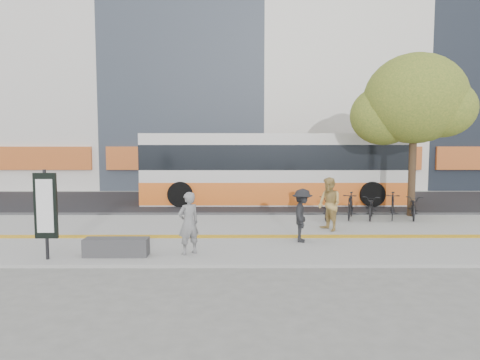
{
  "coord_description": "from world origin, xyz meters",
  "views": [
    {
      "loc": [
        0.49,
        -11.69,
        2.92
      ],
      "look_at": [
        0.52,
        2.0,
        1.72
      ],
      "focal_mm": 31.8,
      "sensor_mm": 36.0,
      "label": 1
    }
  ],
  "objects_px": {
    "bus": "(274,171)",
    "pedestrian_dark": "(302,215)",
    "street_tree": "(413,101)",
    "signboard": "(46,207)",
    "pedestrian_tan": "(329,204)",
    "bench": "(116,247)",
    "seated_woman": "(189,223)"
  },
  "relations": [
    {
      "from": "street_tree",
      "to": "pedestrian_tan",
      "type": "relative_size",
      "value": 3.65
    },
    {
      "from": "signboard",
      "to": "pedestrian_dark",
      "type": "xyz_separation_m",
      "value": [
        6.5,
        1.84,
        -0.52
      ]
    },
    {
      "from": "bench",
      "to": "street_tree",
      "type": "distance_m",
      "value": 12.23
    },
    {
      "from": "signboard",
      "to": "pedestrian_dark",
      "type": "relative_size",
      "value": 1.43
    },
    {
      "from": "street_tree",
      "to": "bus",
      "type": "bearing_deg",
      "value": 143.77
    },
    {
      "from": "signboard",
      "to": "pedestrian_tan",
      "type": "distance_m",
      "value": 8.34
    },
    {
      "from": "bench",
      "to": "street_tree",
      "type": "bearing_deg",
      "value": 31.62
    },
    {
      "from": "bus",
      "to": "pedestrian_dark",
      "type": "xyz_separation_m",
      "value": [
        0.14,
        -8.17,
        -0.76
      ]
    },
    {
      "from": "pedestrian_dark",
      "to": "signboard",
      "type": "bearing_deg",
      "value": 116.75
    },
    {
      "from": "signboard",
      "to": "seated_woman",
      "type": "xyz_separation_m",
      "value": [
        3.4,
        0.48,
        -0.49
      ]
    },
    {
      "from": "street_tree",
      "to": "bus",
      "type": "xyz_separation_m",
      "value": [
        -5.02,
        3.68,
        -2.91
      ]
    },
    {
      "from": "bench",
      "to": "pedestrian_dark",
      "type": "xyz_separation_m",
      "value": [
        4.9,
        1.53,
        0.54
      ]
    },
    {
      "from": "signboard",
      "to": "street_tree",
      "type": "height_order",
      "value": "street_tree"
    },
    {
      "from": "bus",
      "to": "seated_woman",
      "type": "height_order",
      "value": "bus"
    },
    {
      "from": "seated_woman",
      "to": "pedestrian_tan",
      "type": "xyz_separation_m",
      "value": [
        4.21,
        2.92,
        0.06
      ]
    },
    {
      "from": "signboard",
      "to": "bus",
      "type": "xyz_separation_m",
      "value": [
        6.36,
        10.01,
        0.24
      ]
    },
    {
      "from": "pedestrian_tan",
      "to": "bench",
      "type": "bearing_deg",
      "value": -87.16
    },
    {
      "from": "street_tree",
      "to": "signboard",
      "type": "bearing_deg",
      "value": -150.93
    },
    {
      "from": "seated_woman",
      "to": "pedestrian_tan",
      "type": "bearing_deg",
      "value": 179.68
    },
    {
      "from": "street_tree",
      "to": "pedestrian_dark",
      "type": "height_order",
      "value": "street_tree"
    },
    {
      "from": "seated_woman",
      "to": "pedestrian_tan",
      "type": "distance_m",
      "value": 5.12
    },
    {
      "from": "signboard",
      "to": "pedestrian_tan",
      "type": "height_order",
      "value": "signboard"
    },
    {
      "from": "bench",
      "to": "seated_woman",
      "type": "bearing_deg",
      "value": 5.6
    },
    {
      "from": "signboard",
      "to": "pedestrian_tan",
      "type": "bearing_deg",
      "value": 24.08
    },
    {
      "from": "street_tree",
      "to": "pedestrian_dark",
      "type": "relative_size",
      "value": 4.11
    },
    {
      "from": "bus",
      "to": "pedestrian_dark",
      "type": "distance_m",
      "value": 8.21
    },
    {
      "from": "pedestrian_tan",
      "to": "pedestrian_dark",
      "type": "height_order",
      "value": "pedestrian_tan"
    },
    {
      "from": "bus",
      "to": "pedestrian_dark",
      "type": "height_order",
      "value": "bus"
    },
    {
      "from": "bench",
      "to": "bus",
      "type": "height_order",
      "value": "bus"
    },
    {
      "from": "bench",
      "to": "seated_woman",
      "type": "distance_m",
      "value": 1.9
    },
    {
      "from": "seated_woman",
      "to": "pedestrian_dark",
      "type": "relative_size",
      "value": 1.04
    },
    {
      "from": "signboard",
      "to": "seated_woman",
      "type": "bearing_deg",
      "value": 8.07
    }
  ]
}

